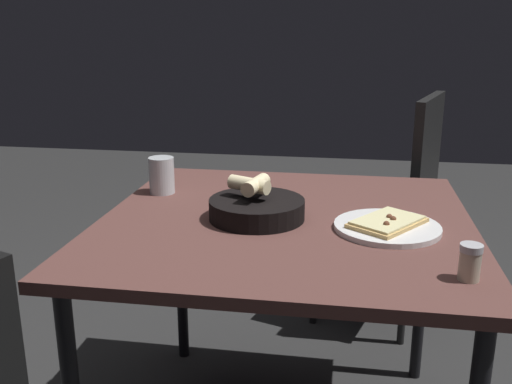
# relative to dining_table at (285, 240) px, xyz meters

# --- Properties ---
(dining_table) EXTENTS (0.99, 1.00, 0.74)m
(dining_table) POSITION_rel_dining_table_xyz_m (0.00, 0.00, 0.00)
(dining_table) COLOR brown
(dining_table) RESTS_ON ground
(pizza_plate) EXTENTS (0.27, 0.27, 0.04)m
(pizza_plate) POSITION_rel_dining_table_xyz_m (-0.05, -0.27, 0.08)
(pizza_plate) COLOR silver
(pizza_plate) RESTS_ON dining_table
(bread_basket) EXTENTS (0.26, 0.26, 0.12)m
(bread_basket) POSITION_rel_dining_table_xyz_m (-0.02, 0.08, 0.10)
(bread_basket) COLOR black
(bread_basket) RESTS_ON dining_table
(beer_glass) EXTENTS (0.08, 0.08, 0.11)m
(beer_glass) POSITION_rel_dining_table_xyz_m (0.18, 0.41, 0.12)
(beer_glass) COLOR silver
(beer_glass) RESTS_ON dining_table
(pepper_shaker) EXTENTS (0.05, 0.05, 0.08)m
(pepper_shaker) POSITION_rel_dining_table_xyz_m (-0.34, -0.42, 0.10)
(pepper_shaker) COLOR #BFB299
(pepper_shaker) RESTS_ON dining_table
(chair_near) EXTENTS (0.55, 0.55, 0.98)m
(chair_near) POSITION_rel_dining_table_xyz_m (0.87, -0.37, -0.12)
(chair_near) COLOR black
(chair_near) RESTS_ON ground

